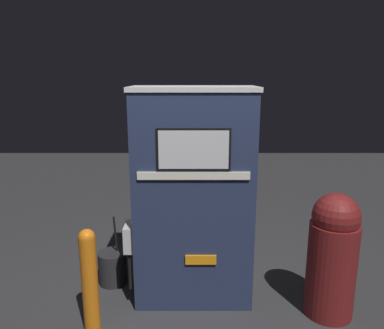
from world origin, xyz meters
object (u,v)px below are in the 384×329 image
at_px(squeegee_bucket, 111,267).
at_px(safety_bollard, 88,279).
at_px(gas_pump, 192,197).
at_px(trash_bin, 331,254).

bearing_deg(squeegee_bucket, safety_bollard, -91.39).
relative_size(gas_pump, squeegee_bucket, 2.68).
xyz_separation_m(gas_pump, squeegee_bucket, (-0.82, 0.22, -0.83)).
distance_m(safety_bollard, squeegee_bucket, 0.81).
xyz_separation_m(safety_bollard, trash_bin, (2.04, 0.24, 0.09)).
bearing_deg(trash_bin, safety_bollard, -173.19).
distance_m(gas_pump, safety_bollard, 1.12).
relative_size(gas_pump, safety_bollard, 2.19).
relative_size(gas_pump, trash_bin, 1.77).
distance_m(trash_bin, squeegee_bucket, 2.12).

